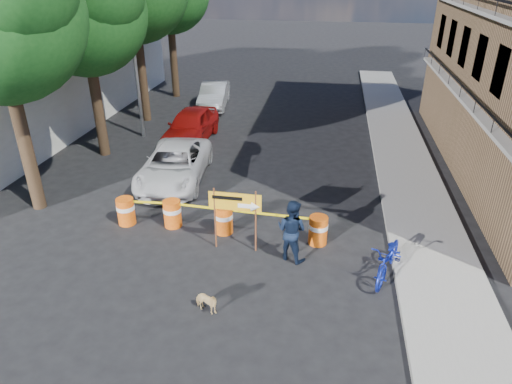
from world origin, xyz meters
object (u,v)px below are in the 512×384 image
(dog, at_px, (206,303))
(suv_white, at_px, (174,165))
(bicycle, at_px, (392,243))
(sedan_red, at_px, (191,126))
(detour_sign, at_px, (242,207))
(sedan_silver, at_px, (214,95))
(barrel_far_right, at_px, (318,230))
(barrel_far_left, at_px, (126,211))
(pedestrian, at_px, (292,230))
(barrel_mid_right, at_px, (224,219))
(barrel_mid_left, at_px, (172,213))

(dog, relative_size, suv_white, 0.14)
(bicycle, distance_m, suv_white, 9.03)
(suv_white, relative_size, sedan_red, 1.09)
(detour_sign, distance_m, sedan_silver, 15.16)
(detour_sign, relative_size, bicycle, 0.92)
(barrel_far_right, relative_size, sedan_red, 0.20)
(barrel_far_left, bearing_deg, detour_sign, -12.31)
(barrel_far_right, distance_m, sedan_silver, 15.28)
(bicycle, bearing_deg, pedestrian, -169.64)
(pedestrian, relative_size, bicycle, 0.87)
(barrel_far_left, xyz_separation_m, pedestrian, (5.46, -1.06, 0.46))
(barrel_far_right, distance_m, pedestrian, 1.25)
(sedan_silver, bearing_deg, suv_white, -90.77)
(suv_white, bearing_deg, sedan_red, 93.20)
(barrel_far_left, distance_m, barrel_mid_right, 3.25)
(barrel_far_left, bearing_deg, bicycle, -10.38)
(bicycle, bearing_deg, dog, -134.18)
(bicycle, xyz_separation_m, suv_white, (-7.60, 4.87, -0.39))
(barrel_far_right, relative_size, pedestrian, 0.49)
(suv_white, bearing_deg, dog, -71.42)
(sedan_red, distance_m, sedan_silver, 5.85)
(dog, relative_size, sedan_silver, 0.17)
(barrel_mid_left, bearing_deg, barrel_far_left, -176.23)
(barrel_far_left, height_order, sedan_red, sedan_red)
(barrel_mid_left, xyz_separation_m, barrel_mid_right, (1.71, -0.11, 0.00))
(detour_sign, xyz_separation_m, bicycle, (4.11, -0.61, -0.37))
(barrel_far_right, relative_size, detour_sign, 0.46)
(barrel_mid_left, distance_m, bicycle, 6.80)
(suv_white, distance_m, sedan_red, 4.42)
(detour_sign, height_order, suv_white, detour_sign)
(barrel_mid_right, distance_m, detour_sign, 1.51)
(barrel_far_left, distance_m, pedestrian, 5.58)
(pedestrian, bearing_deg, sedan_red, -33.41)
(sedan_silver, bearing_deg, barrel_mid_right, -81.03)
(barrel_far_left, relative_size, bicycle, 0.42)
(detour_sign, bearing_deg, dog, -96.34)
(pedestrian, distance_m, suv_white, 6.65)
(barrel_mid_right, relative_size, sedan_silver, 0.21)
(pedestrian, bearing_deg, barrel_far_left, 13.17)
(barrel_mid_right, xyz_separation_m, dog, (0.41, -3.69, -0.17))
(barrel_far_right, height_order, sedan_red, sedan_red)
(barrel_mid_right, xyz_separation_m, sedan_red, (-3.39, 7.76, 0.30))
(detour_sign, relative_size, sedan_silver, 0.47)
(barrel_far_right, xyz_separation_m, sedan_silver, (-6.66, 13.75, 0.22))
(barrel_mid_left, distance_m, detour_sign, 2.83)
(barrel_far_left, height_order, barrel_mid_left, same)
(detour_sign, bearing_deg, sedan_silver, 107.98)
(barrel_mid_right, bearing_deg, sedan_red, 113.56)
(barrel_far_right, height_order, pedestrian, pedestrian)
(detour_sign, xyz_separation_m, pedestrian, (1.45, -0.19, -0.52))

